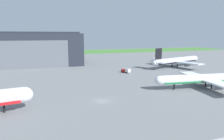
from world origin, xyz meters
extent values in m
plane|color=slate|center=(0.00, 0.00, 0.00)|extent=(440.00, 440.00, 0.00)
cube|color=#498637|center=(0.00, 186.97, 0.04)|extent=(440.00, 56.00, 0.08)
cube|color=#232833|center=(-33.36, 93.49, 10.55)|extent=(85.33, 38.57, 21.10)
cube|color=slate|center=(-33.36, 74.05, 8.44)|extent=(64.85, 0.30, 16.88)
cube|color=#232833|center=(-33.36, 93.49, 21.70)|extent=(85.33, 9.26, 1.20)
sphere|color=silver|center=(-21.88, -0.40, 4.19)|extent=(4.18, 4.18, 4.18)
cylinder|color=black|center=(-27.20, -1.27, 1.01)|extent=(0.56, 0.56, 2.02)
cylinder|color=white|center=(42.39, 2.90, 3.83)|extent=(38.18, 8.31, 3.45)
sphere|color=white|center=(23.52, 5.35, 3.83)|extent=(3.31, 3.31, 3.31)
cube|color=#1E7A42|center=(42.39, 2.90, 2.88)|extent=(35.16, 7.96, 0.60)
cube|color=white|center=(44.24, 11.23, 3.40)|extent=(7.98, 15.75, 0.56)
cube|color=white|center=(42.05, -5.63, 3.40)|extent=(7.98, 15.75, 0.56)
cylinder|color=gray|center=(43.29, 10.13, 2.15)|extent=(3.49, 2.30, 1.90)
cylinder|color=gray|center=(41.41, -4.32, 2.15)|extent=(3.49, 2.30, 1.90)
cylinder|color=black|center=(29.56, 4.56, 1.05)|extent=(0.56, 0.56, 2.10)
cylinder|color=black|center=(44.13, 4.50, 1.05)|extent=(0.56, 0.56, 2.10)
cylinder|color=black|center=(43.66, 0.91, 1.05)|extent=(0.56, 0.56, 2.10)
cylinder|color=silver|center=(63.78, 51.81, 4.20)|extent=(39.20, 15.60, 3.80)
sphere|color=silver|center=(82.81, 57.79, 4.20)|extent=(3.65, 3.65, 3.65)
sphere|color=silver|center=(44.74, 45.82, 4.20)|extent=(2.96, 2.96, 2.96)
cube|color=black|center=(63.78, 51.81, 3.16)|extent=(36.17, 14.67, 0.66)
cube|color=black|center=(47.79, 46.78, 9.33)|extent=(5.07, 1.94, 6.46)
cube|color=silver|center=(47.89, 43.81, 4.58)|extent=(5.02, 6.15, 0.28)
cube|color=silver|center=(46.17, 49.27, 4.58)|extent=(5.02, 6.15, 0.28)
cube|color=silver|center=(65.82, 42.64, 3.73)|extent=(11.08, 17.77, 0.56)
cube|color=silver|center=(60.21, 60.49, 3.73)|extent=(11.08, 17.77, 0.56)
cylinder|color=gray|center=(66.19, 44.15, 2.38)|extent=(4.07, 3.08, 2.09)
cylinder|color=gray|center=(61.37, 59.46, 2.38)|extent=(4.07, 3.08, 2.09)
cylinder|color=black|center=(76.72, 55.88, 1.15)|extent=(0.56, 0.56, 2.30)
cylinder|color=black|center=(62.85, 49.43, 1.15)|extent=(0.56, 0.56, 2.30)
cylinder|color=black|center=(61.66, 53.23, 1.15)|extent=(0.56, 0.56, 2.30)
cube|color=silver|center=(26.49, 41.86, 1.33)|extent=(2.80, 2.68, 1.83)
cube|color=#AD1E19|center=(25.34, 44.07, 1.09)|extent=(3.37, 3.76, 1.34)
cylinder|color=black|center=(25.42, 41.36, 0.42)|extent=(0.62, 0.86, 0.84)
cylinder|color=black|center=(27.51, 42.45, 0.42)|extent=(0.62, 0.86, 0.84)
cylinder|color=black|center=(24.04, 44.01, 0.42)|extent=(0.62, 0.86, 0.84)
cylinder|color=black|center=(26.13, 45.10, 0.42)|extent=(0.62, 0.86, 0.84)
camera|label=1|loc=(-17.12, -61.33, 20.57)|focal=34.01mm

